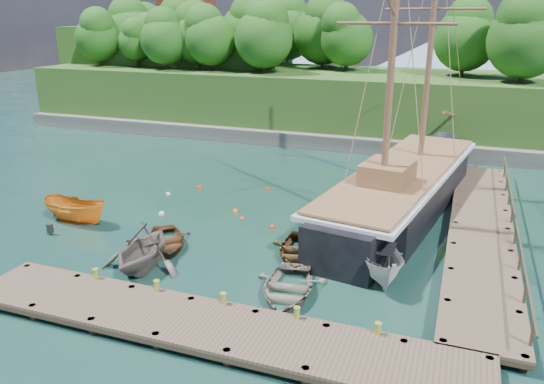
% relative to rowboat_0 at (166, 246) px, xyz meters
% --- Properties ---
extents(ground, '(160.00, 160.00, 0.00)m').
position_rel_rowboat_0_xyz_m(ground, '(3.65, 0.04, 0.00)').
color(ground, '#163229').
rests_on(ground, ground).
extents(dock_near, '(20.00, 3.20, 1.10)m').
position_rel_rowboat_0_xyz_m(dock_near, '(5.65, -6.46, 0.43)').
color(dock_near, '#4D3D31').
rests_on(dock_near, ground).
extents(dock_east, '(3.20, 24.00, 1.10)m').
position_rel_rowboat_0_xyz_m(dock_east, '(15.15, 7.04, 0.43)').
color(dock_east, '#4D3D31').
rests_on(dock_east, ground).
extents(bollard_0, '(0.26, 0.26, 0.45)m').
position_rel_rowboat_0_xyz_m(bollard_0, '(-0.35, -5.06, 0.00)').
color(bollard_0, olive).
rests_on(bollard_0, ground).
extents(bollard_1, '(0.26, 0.26, 0.45)m').
position_rel_rowboat_0_xyz_m(bollard_1, '(2.65, -5.06, 0.00)').
color(bollard_1, olive).
rests_on(bollard_1, ground).
extents(bollard_2, '(0.26, 0.26, 0.45)m').
position_rel_rowboat_0_xyz_m(bollard_2, '(5.65, -5.06, 0.00)').
color(bollard_2, olive).
rests_on(bollard_2, ground).
extents(bollard_3, '(0.26, 0.26, 0.45)m').
position_rel_rowboat_0_xyz_m(bollard_3, '(8.65, -5.06, 0.00)').
color(bollard_3, olive).
rests_on(bollard_3, ground).
extents(bollard_4, '(0.26, 0.26, 0.45)m').
position_rel_rowboat_0_xyz_m(bollard_4, '(11.65, -5.06, 0.00)').
color(bollard_4, olive).
rests_on(bollard_4, ground).
extents(rowboat_0, '(4.60, 4.84, 0.82)m').
position_rel_rowboat_0_xyz_m(rowboat_0, '(0.00, 0.00, 0.00)').
color(rowboat_0, '#4F2E19').
rests_on(rowboat_0, ground).
extents(rowboat_1, '(4.36, 4.88, 2.33)m').
position_rel_rowboat_0_xyz_m(rowboat_1, '(0.28, -2.51, 0.00)').
color(rowboat_1, '#645A54').
rests_on(rowboat_1, ground).
extents(rowboat_2, '(3.83, 4.80, 0.89)m').
position_rel_rowboat_0_xyz_m(rowboat_2, '(6.76, 1.20, 0.00)').
color(rowboat_2, brown).
rests_on(rowboat_2, ground).
extents(rowboat_3, '(3.80, 4.85, 0.92)m').
position_rel_rowboat_0_xyz_m(rowboat_3, '(7.44, -2.63, 0.00)').
color(rowboat_3, '#6E675C').
rests_on(rowboat_3, ground).
extents(motorboat_orange, '(4.38, 1.93, 1.65)m').
position_rel_rowboat_0_xyz_m(motorboat_orange, '(-6.55, 1.14, 0.00)').
color(motorboat_orange, orange).
rests_on(motorboat_orange, ground).
extents(cabin_boat_white, '(3.30, 5.08, 1.84)m').
position_rel_rowboat_0_xyz_m(cabin_boat_white, '(10.79, 0.49, 0.00)').
color(cabin_boat_white, beige).
rests_on(cabin_boat_white, ground).
extents(schooner, '(8.03, 27.05, 19.84)m').
position_rel_rowboat_0_xyz_m(schooner, '(10.58, 9.65, 1.10)').
color(schooner, black).
rests_on(schooner, ground).
extents(mooring_buoy_0, '(0.36, 0.36, 0.36)m').
position_rel_rowboat_0_xyz_m(mooring_buoy_0, '(-2.65, 3.87, 0.00)').
color(mooring_buoy_0, silver).
rests_on(mooring_buoy_0, ground).
extents(mooring_buoy_1, '(0.35, 0.35, 0.35)m').
position_rel_rowboat_0_xyz_m(mooring_buoy_1, '(1.30, 5.77, 0.00)').
color(mooring_buoy_1, '#F56400').
rests_on(mooring_buoy_1, ground).
extents(mooring_buoy_2, '(0.28, 0.28, 0.28)m').
position_rel_rowboat_0_xyz_m(mooring_buoy_2, '(2.18, 4.81, 0.00)').
color(mooring_buoy_2, '#D24515').
rests_on(mooring_buoy_2, ground).
extents(mooring_buoy_3, '(0.32, 0.32, 0.32)m').
position_rel_rowboat_0_xyz_m(mooring_buoy_3, '(5.35, 6.94, 0.00)').
color(mooring_buoy_3, silver).
rests_on(mooring_buoy_3, ground).
extents(mooring_buoy_4, '(0.34, 0.34, 0.34)m').
position_rel_rowboat_0_xyz_m(mooring_buoy_4, '(-2.84, 9.13, 0.00)').
color(mooring_buoy_4, '#F42807').
rests_on(mooring_buoy_4, ground).
extents(mooring_buoy_5, '(0.32, 0.32, 0.32)m').
position_rel_rowboat_0_xyz_m(mooring_buoy_5, '(1.62, 10.45, 0.00)').
color(mooring_buoy_5, red).
rests_on(mooring_buoy_5, ground).
extents(mooring_buoy_6, '(0.31, 0.31, 0.31)m').
position_rel_rowboat_0_xyz_m(mooring_buoy_6, '(-4.20, 7.21, 0.00)').
color(mooring_buoy_6, silver).
rests_on(mooring_buoy_6, ground).
extents(mooring_buoy_7, '(0.32, 0.32, 0.32)m').
position_rel_rowboat_0_xyz_m(mooring_buoy_7, '(4.25, 4.21, 0.00)').
color(mooring_buoy_7, red).
rests_on(mooring_buoy_7, ground).
extents(headland, '(51.00, 19.31, 12.90)m').
position_rel_rowboat_0_xyz_m(headland, '(-9.23, 31.40, 5.54)').
color(headland, '#474744').
rests_on(headland, ground).
extents(distant_ridge, '(117.00, 40.00, 10.00)m').
position_rel_rowboat_0_xyz_m(distant_ridge, '(7.95, 70.04, 4.35)').
color(distant_ridge, '#728CA5').
rests_on(distant_ridge, ground).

